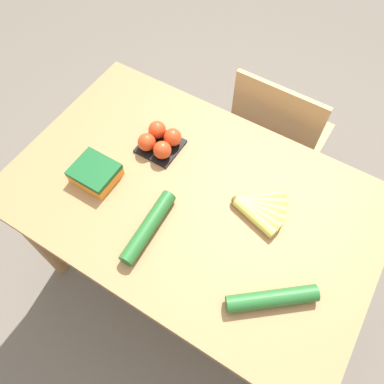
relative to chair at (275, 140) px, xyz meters
The scene contains 8 objects.
ground_plane 0.79m from the chair, 98.03° to the right, with size 12.00×12.00×0.00m, color #665B51.
dining_table 0.67m from the chair, 98.03° to the right, with size 1.29×0.82×0.77m.
chair is the anchor object (origin of this frame).
banana_bunch 0.66m from the chair, 76.86° to the right, with size 0.19×0.19×0.04m.
tomato_pack 0.68m from the chair, 120.74° to the right, with size 0.15×0.15×0.08m.
carrot_bag 0.92m from the chair, 119.54° to the right, with size 0.15×0.13×0.06m.
cucumber_near 0.93m from the chair, 69.81° to the right, with size 0.24×0.21×0.05m.
cucumber_far 0.89m from the chair, 99.93° to the right, with size 0.06×0.27×0.05m.
Camera 1 is at (0.34, -0.55, 1.90)m, focal length 35.00 mm.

